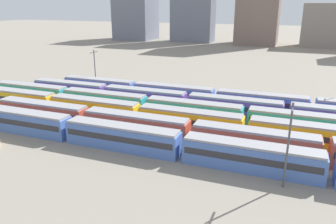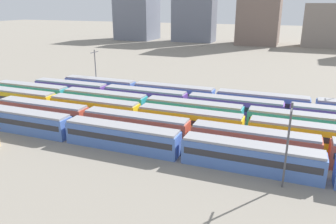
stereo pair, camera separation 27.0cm
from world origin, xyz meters
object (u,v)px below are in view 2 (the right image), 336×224
at_px(catenary_pole_3, 95,68).
at_px(catenary_pole_0, 288,142).
at_px(train_track_2, 190,121).
at_px(train_track_3, 245,117).
at_px(train_track_1, 253,142).
at_px(train_track_4, 234,107).
at_px(train_track_5, 216,98).
at_px(train_track_0, 250,157).

bearing_deg(catenary_pole_3, catenary_pole_0, -34.48).
height_order(train_track_2, catenary_pole_3, catenary_pole_3).
bearing_deg(train_track_2, train_track_3, 31.41).
relative_size(train_track_1, train_track_2, 1.00).
relative_size(train_track_2, train_track_4, 1.00).
bearing_deg(train_track_4, train_track_1, -70.19).
height_order(train_track_4, catenary_pole_3, catenary_pole_3).
xyz_separation_m(train_track_1, train_track_2, (-11.30, 5.20, 0.00)).
bearing_deg(train_track_4, train_track_3, -61.42).
bearing_deg(train_track_2, train_track_5, 87.18).
height_order(train_track_0, catenary_pole_0, catenary_pole_0).
height_order(train_track_0, train_track_3, same).
relative_size(train_track_2, train_track_5, 1.25).
xyz_separation_m(train_track_0, train_track_3, (-3.08, 15.60, 0.00)).
bearing_deg(train_track_0, train_track_5, 112.61).
bearing_deg(catenary_pole_3, train_track_1, -29.60).
bearing_deg(train_track_4, train_track_5, 133.38).
distance_m(train_track_0, train_track_2, 15.58).
bearing_deg(train_track_0, catenary_pole_0, -34.05).
height_order(train_track_5, catenary_pole_3, catenary_pole_3).
distance_m(train_track_3, catenary_pole_3, 41.31).
bearing_deg(catenary_pole_0, train_track_2, 140.06).
height_order(train_track_2, train_track_5, same).
height_order(train_track_1, catenary_pole_0, catenary_pole_0).
relative_size(train_track_3, catenary_pole_3, 11.19).
distance_m(train_track_3, train_track_5, 12.97).
height_order(train_track_0, train_track_5, same).
height_order(train_track_0, train_track_1, same).
distance_m(train_track_5, catenary_pole_0, 32.82).
xyz_separation_m(train_track_2, catenary_pole_3, (-30.42, 18.50, 3.67)).
distance_m(train_track_4, catenary_pole_0, 26.07).
height_order(train_track_2, train_track_3, same).
bearing_deg(train_track_2, catenary_pole_0, -39.94).
xyz_separation_m(train_track_2, train_track_4, (5.68, 10.40, 0.00)).
relative_size(train_track_0, train_track_2, 1.00).
distance_m(train_track_1, train_track_3, 10.77).
bearing_deg(catenary_pole_0, train_track_4, 113.26).
distance_m(train_track_3, train_track_4, 5.92).
relative_size(catenary_pole_0, catenary_pole_3, 1.04).
distance_m(train_track_2, train_track_4, 11.85).
xyz_separation_m(train_track_0, train_track_4, (-5.91, 20.80, 0.00)).
relative_size(train_track_0, train_track_5, 1.25).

